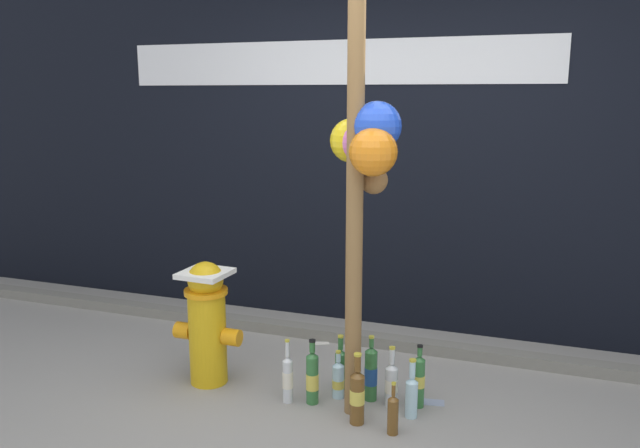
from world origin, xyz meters
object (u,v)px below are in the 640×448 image
Objects in this scene: memorial_post at (363,120)px; bottle_4 at (419,380)px; bottle_6 at (391,383)px; bottle_9 at (312,377)px; fire_hydrant at (207,320)px; bottle_7 at (340,367)px; bottle_3 at (288,378)px; bottle_1 at (357,395)px; bottle_5 at (371,373)px; bottle_0 at (393,414)px; bottle_8 at (412,394)px; bottle_2 at (338,379)px.

memorial_post is 7.50× the size of bottle_4.
bottle_6 is 0.92× the size of bottle_9.
fire_hydrant is 0.86m from bottle_7.
bottle_3 is 0.35m from bottle_7.
memorial_post is at bearing 3.46° from bottle_9.
memorial_post is at bearing 7.11° from bottle_3.
bottle_5 is (0.00, 0.28, 0.00)m from bottle_1.
bottle_6 is at bearing 14.99° from bottle_3.
bottle_3 is at bearing -172.89° from memorial_post.
bottle_0 is at bearing -10.39° from fire_hydrant.
bottle_9 is at bearing 156.56° from bottle_1.
bottle_4 is 1.09× the size of bottle_8.
bottle_8 is (-0.02, -0.13, -0.03)m from bottle_4.
bottle_5 is (-0.21, 0.33, 0.05)m from bottle_0.
bottle_7 is (-0.34, 0.11, 0.00)m from bottle_6.
fire_hydrant is 2.25× the size of bottle_8.
bottle_3 reaches higher than bottle_6.
bottle_6 is (0.13, 0.25, -0.03)m from bottle_1.
bottle_4 is 0.16m from bottle_6.
bottle_3 is at bearing 167.63° from bottle_1.
bottle_4 reaches higher than bottle_0.
bottle_0 is at bearing -11.81° from bottle_1.
bottle_4 is at bearing 15.34° from bottle_9.
memorial_post is 1.47m from bottle_5.
bottle_1 is (-0.21, 0.04, 0.05)m from bottle_0.
bottle_1 is 1.08× the size of bottle_4.
bottle_4 is 1.09× the size of bottle_7.
fire_hydrant is 2.25× the size of bottle_7.
fire_hydrant is 2.64× the size of bottle_0.
memorial_post reaches higher than bottle_5.
bottle_1 reaches higher than bottle_6.
fire_hydrant is at bearing -174.92° from bottle_4.
bottle_1 is at bearing -90.39° from bottle_5.
memorial_post is 7.81× the size of bottle_6.
bottle_9 is (-0.28, -0.02, -1.47)m from memorial_post.
bottle_9 reaches higher than bottle_0.
bottle_5 is 1.10× the size of bottle_6.
bottle_2 is 0.78× the size of bottle_4.
bottle_8 reaches higher than bottle_2.
fire_hydrant is 0.74m from bottle_9.
bottle_3 is (-0.26, -0.15, 0.03)m from bottle_2.
bottle_3 is at bearing -8.26° from fire_hydrant.
bottle_8 is at bearing -24.56° from bottle_5.
fire_hydrant is 1.05m from bottle_1.
bottle_2 is at bearing -169.66° from bottle_5.
bottle_3 is at bearing 167.81° from bottle_0.
memorial_post is 8.20× the size of bottle_8.
bottle_3 is 0.99× the size of bottle_9.
bottle_4 is at bearing 77.80° from bottle_0.
bottle_6 reaches higher than bottle_7.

